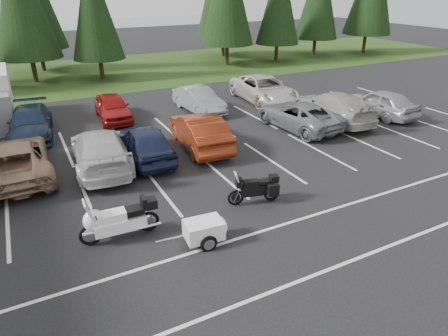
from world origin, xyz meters
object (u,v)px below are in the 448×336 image
car_near_5 (199,131)px  car_near_8 (380,103)px  touring_motorcycle (119,217)px  car_near_4 (145,142)px  cargo_trailer (204,232)px  car_near_2 (16,160)px  car_far_1 (30,123)px  car_near_7 (333,107)px  car_far_3 (199,100)px  adventure_motorcycle (254,187)px  car_near_6 (298,115)px  car_far_4 (264,89)px  car_near_3 (100,149)px  car_far_2 (113,107)px

car_near_5 → car_near_8: bearing=-176.6°
touring_motorcycle → car_near_4: bearing=67.9°
touring_motorcycle → car_near_5: bearing=49.8°
car_near_8 → cargo_trailer: bearing=21.4°
car_near_8 → touring_motorcycle: bearing=14.2°
car_near_2 → car_far_1: size_ratio=1.11×
car_near_7 → car_far_3: car_near_7 is taller
adventure_motorcycle → car_far_1: bearing=133.7°
touring_motorcycle → adventure_motorcycle: bearing=1.7°
car_near_7 → adventure_motorcycle: car_near_7 is taller
car_near_4 → car_far_1: (-4.40, 5.61, -0.07)m
car_near_6 → car_near_8: 5.76m
car_near_4 → car_far_4: car_far_4 is taller
car_near_3 → car_far_4: car_far_4 is taller
car_far_2 → car_far_3: size_ratio=0.96×
car_near_3 → car_near_8: size_ratio=1.19×
car_far_3 → cargo_trailer: size_ratio=2.65×
car_near_4 → touring_motorcycle: (-2.58, -5.67, -0.03)m
car_near_3 → car_far_3: bearing=-136.8°
car_near_2 → car_far_2: (5.34, 5.84, -0.05)m
adventure_motorcycle → car_near_8: bearing=37.4°
car_near_4 → car_near_7: bearing=-176.4°
car_near_6 → car_far_2: (-8.70, 6.25, -0.00)m
car_far_2 → adventure_motorcycle: car_far_2 is taller
car_near_6 → car_near_8: (5.74, -0.43, 0.07)m
car_near_4 → adventure_motorcycle: car_near_4 is taller
car_far_1 → adventure_motorcycle: car_far_1 is taller
car_far_1 → touring_motorcycle: 11.43m
car_near_6 → car_far_3: size_ratio=1.18×
car_near_7 → touring_motorcycle: (-13.93, -6.02, -0.06)m
car_near_4 → car_near_6: 8.78m
car_near_4 → car_far_2: 6.46m
car_near_2 → car_far_4: size_ratio=0.94×
car_far_3 → car_near_3: bearing=-147.2°
car_far_1 → cargo_trailer: (4.05, -12.73, -0.34)m
car_near_2 → car_near_8: (19.78, -0.83, 0.02)m
car_far_1 → car_far_4: bearing=6.0°
car_near_3 → car_near_4: (1.96, -0.06, -0.01)m
touring_motorcycle → adventure_motorcycle: 4.90m
car_near_3 → car_far_3: 9.05m
car_near_4 → adventure_motorcycle: 6.18m
car_near_7 → car_far_1: (-15.75, 5.26, -0.10)m
car_near_4 → car_far_2: car_near_4 is taller
car_near_2 → car_near_4: bearing=172.5°
car_near_6 → car_far_4: car_far_4 is taller
car_far_4 → adventure_motorcycle: 13.76m
car_far_3 → car_near_4: bearing=-137.8°
car_far_1 → touring_motorcycle: touring_motorcycle is taller
car_far_1 → car_far_2: bearing=16.6°
adventure_motorcycle → car_near_3: bearing=139.5°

